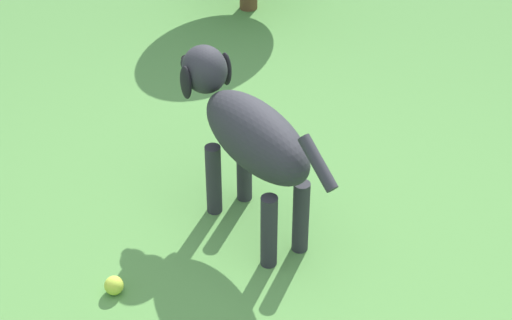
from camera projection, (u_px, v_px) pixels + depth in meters
name	position (u px, v px, depth m)	size (l,w,h in m)	color
ground	(257.00, 287.00, 2.88)	(14.00, 14.00, 0.00)	#548C42
dog	(247.00, 132.00, 2.92)	(0.40, 0.87, 0.61)	#2D2D33
tennis_ball_2	(114.00, 285.00, 2.84)	(0.07, 0.07, 0.07)	#C2D942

